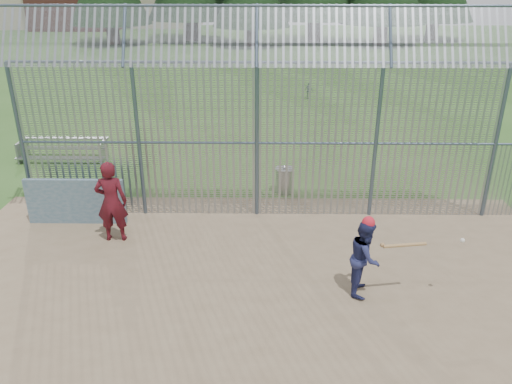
{
  "coord_description": "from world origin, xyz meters",
  "views": [
    {
      "loc": [
        0.16,
        -8.55,
        5.87
      ],
      "look_at": [
        0.0,
        2.0,
        1.3
      ],
      "focal_mm": 35.0,
      "sensor_mm": 36.0,
      "label": 1
    }
  ],
  "objects_px": {
    "batter": "(365,257)",
    "trash_can": "(284,180)",
    "bleacher": "(63,149)",
    "onlooker": "(111,202)",
    "dugout_wall": "(76,201)"
  },
  "relations": [
    {
      "from": "batter",
      "to": "trash_can",
      "type": "bearing_deg",
      "value": 29.34
    },
    {
      "from": "batter",
      "to": "bleacher",
      "type": "relative_size",
      "value": 0.52
    },
    {
      "from": "batter",
      "to": "trash_can",
      "type": "xyz_separation_m",
      "value": [
        -1.39,
        5.08,
        -0.42
      ]
    },
    {
      "from": "onlooker",
      "to": "trash_can",
      "type": "bearing_deg",
      "value": -148.31
    },
    {
      "from": "dugout_wall",
      "to": "bleacher",
      "type": "bearing_deg",
      "value": 114.14
    },
    {
      "from": "trash_can",
      "to": "bleacher",
      "type": "xyz_separation_m",
      "value": [
        -7.52,
        2.64,
        0.03
      ]
    },
    {
      "from": "batter",
      "to": "onlooker",
      "type": "height_order",
      "value": "onlooker"
    },
    {
      "from": "dugout_wall",
      "to": "batter",
      "type": "xyz_separation_m",
      "value": [
        6.77,
        -2.95,
        0.18
      ]
    },
    {
      "from": "dugout_wall",
      "to": "batter",
      "type": "height_order",
      "value": "batter"
    },
    {
      "from": "trash_can",
      "to": "bleacher",
      "type": "relative_size",
      "value": 0.27
    },
    {
      "from": "batter",
      "to": "bleacher",
      "type": "xyz_separation_m",
      "value": [
        -8.91,
        7.72,
        -0.39
      ]
    },
    {
      "from": "trash_can",
      "to": "bleacher",
      "type": "bearing_deg",
      "value": 160.66
    },
    {
      "from": "onlooker",
      "to": "trash_can",
      "type": "xyz_separation_m",
      "value": [
        4.18,
        2.99,
        -0.64
      ]
    },
    {
      "from": "onlooker",
      "to": "trash_can",
      "type": "distance_m",
      "value": 5.18
    },
    {
      "from": "onlooker",
      "to": "bleacher",
      "type": "height_order",
      "value": "onlooker"
    }
  ]
}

